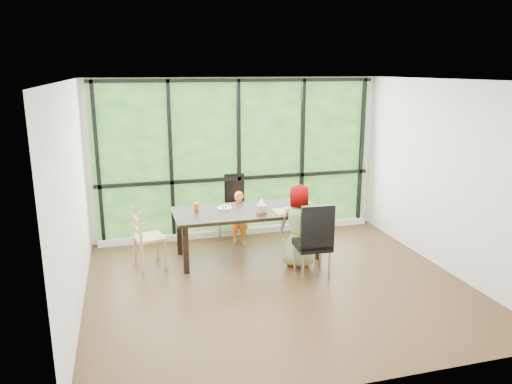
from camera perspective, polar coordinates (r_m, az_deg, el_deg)
ground at (r=6.70m, az=2.53°, el=-10.78°), size 5.00×5.00×0.00m
back_wall at (r=8.37m, az=-2.10°, el=4.04°), size 5.00×0.00×5.00m
foliage_backdrop at (r=8.35m, az=-2.07°, el=4.01°), size 4.80×0.02×2.65m
window_mullions at (r=8.32m, az=-2.01°, el=3.97°), size 4.80×0.06×2.65m
window_sill at (r=8.61m, az=-1.87°, el=-4.63°), size 4.80×0.12×0.10m
dining_table at (r=7.51m, az=-0.94°, el=-4.87°), size 2.29×1.14×0.75m
chair_window_leather at (r=8.33m, az=-2.93°, el=-1.76°), size 0.55×0.55×1.08m
chair_interior_leather at (r=6.81m, az=6.63°, el=-5.54°), size 0.48×0.48×1.08m
chair_end_beech at (r=7.28m, az=-12.41°, el=-5.22°), size 0.49×0.50×0.90m
child_toddler at (r=8.02m, az=-1.98°, el=-3.08°), size 0.38×0.32×0.89m
child_older at (r=7.13m, az=5.27°, el=-3.96°), size 0.70×0.60×1.23m
placemat at (r=7.35m, az=3.85°, el=-2.22°), size 0.45×0.33×0.01m
plate_far at (r=7.50m, az=-3.73°, el=-1.87°), size 0.22×0.22×0.01m
plate_near at (r=7.35m, az=3.82°, el=-2.20°), size 0.23×0.23×0.01m
orange_cup at (r=7.43m, az=-7.02°, el=-1.71°), size 0.07×0.07×0.11m
green_cup at (r=7.40m, az=6.32°, el=-1.74°), size 0.07×0.07×0.11m
tissue_box at (r=7.27m, az=0.65°, el=-1.97°), size 0.13×0.13×0.11m
crepe_rolls_far at (r=7.49m, az=-3.73°, el=-1.68°), size 0.10×0.12×0.04m
crepe_rolls_near at (r=7.34m, az=3.82°, el=-2.01°), size 0.15×0.12×0.04m
straw_white at (r=7.40m, az=-7.04°, el=-0.99°), size 0.01×0.04×0.20m
straw_pink at (r=7.38m, az=6.34°, el=-1.02°), size 0.01×0.04×0.20m
tissue at (r=7.24m, az=0.65°, el=-1.13°), size 0.12×0.12×0.11m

